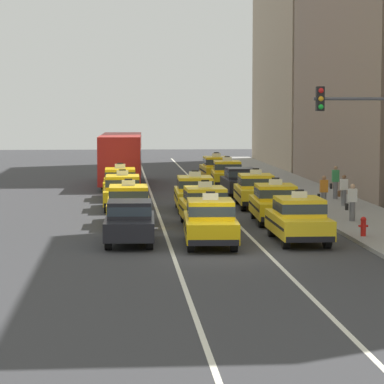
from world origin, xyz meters
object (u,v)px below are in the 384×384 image
object	(u,v)px
taxi_center_second	(205,206)
pedestrian_far_corner	(335,182)
taxi_right_third	(255,190)
traffic_light_pole	(371,143)
pedestrian_mid_block	(344,190)
sedan_right_fourth	(240,181)
sedan_left_nearest	(130,221)
taxi_right_sixth	(216,168)
taxi_left_third	(123,191)
taxi_left_fourth	(120,183)
pedestrian_near_crosswalk	(352,202)
fire_hydrant	(363,225)
taxi_center_nearest	(210,221)
pedestrian_by_storefront	(324,193)
bus_left_fifth	(121,156)
taxi_center_third	(195,193)
taxi_right_fifth	(227,174)
taxi_right_second	(275,203)
taxi_left_second	(129,204)
taxi_right_nearest	(299,219)

from	to	relation	value
taxi_center_second	pedestrian_far_corner	xyz separation A→B (m)	(7.76, 9.86, 0.14)
pedestrian_far_corner	taxi_right_third	bearing A→B (deg)	-150.57
traffic_light_pole	pedestrian_mid_block	bearing A→B (deg)	79.30
sedan_right_fourth	pedestrian_far_corner	xyz separation A→B (m)	(4.56, -3.60, 0.17)
sedan_left_nearest	taxi_right_sixth	size ratio (longest dim) A/B	0.95
sedan_left_nearest	taxi_center_second	xyz separation A→B (m)	(3.14, 4.65, 0.03)
taxi_left_third	taxi_left_fourth	size ratio (longest dim) A/B	1.00
pedestrian_near_crosswalk	fire_hydrant	size ratio (longest dim) A/B	2.16
taxi_center_nearest	pedestrian_by_storefront	xyz separation A→B (m)	(6.27, 9.89, 0.09)
fire_hydrant	taxi_left_fourth	bearing A→B (deg)	118.59
pedestrian_near_crosswalk	fire_hydrant	distance (m)	4.70
taxi_center_nearest	pedestrian_by_storefront	world-z (taller)	taxi_center_nearest
bus_left_fifth	pedestrian_near_crosswalk	distance (m)	23.31
taxi_left_fourth	pedestrian_by_storefront	size ratio (longest dim) A/B	2.81
taxi_center_second	taxi_center_third	world-z (taller)	same
taxi_right_sixth	pedestrian_far_corner	size ratio (longest dim) A/B	2.65
bus_left_fifth	taxi_center_nearest	world-z (taller)	bus_left_fifth
taxi_left_third	traffic_light_pole	distance (m)	18.53
bus_left_fifth	taxi_right_sixth	distance (m)	6.88
sedan_right_fourth	pedestrian_far_corner	size ratio (longest dim) A/B	2.50
taxi_center_third	pedestrian_near_crosswalk	size ratio (longest dim) A/B	2.91
taxi_left_fourth	pedestrian_far_corner	bearing A→B (deg)	-12.12
bus_left_fifth	taxi_right_third	size ratio (longest dim) A/B	2.44
taxi_right_third	fire_hydrant	world-z (taller)	taxi_right_third
taxi_right_third	taxi_right_fifth	bearing A→B (deg)	90.43
sedan_left_nearest	pedestrian_mid_block	size ratio (longest dim) A/B	2.87
fire_hydrant	taxi_right_fifth	bearing A→B (deg)	96.08
taxi_left_third	taxi_right_second	bearing A→B (deg)	-42.27
taxi_right_fifth	bus_left_fifth	bearing A→B (deg)	158.00
sedan_left_nearest	pedestrian_mid_block	xyz separation A→B (m)	(10.52, 11.06, 0.06)
taxi_left_fourth	taxi_right_third	size ratio (longest dim) A/B	0.99
taxi_left_second	bus_left_fifth	size ratio (longest dim) A/B	0.41
taxi_center_second	taxi_right_sixth	world-z (taller)	same
taxi_left_fourth	taxi_right_fifth	bearing A→B (deg)	45.14
taxi_center_second	traffic_light_pole	xyz separation A→B (m)	(4.36, -9.60, 2.94)
taxi_center_third	taxi_right_fifth	xyz separation A→B (m)	(3.02, 12.86, 0.00)
pedestrian_near_crosswalk	pedestrian_by_storefront	bearing A→B (deg)	93.87
taxi_right_sixth	traffic_light_pole	xyz separation A→B (m)	(1.43, -33.59, 2.94)
taxi_right_nearest	taxi_right_fifth	world-z (taller)	same
taxi_center_third	traffic_light_pole	distance (m)	16.46
taxi_left_second	taxi_right_nearest	distance (m)	8.38
taxi_left_fourth	pedestrian_near_crosswalk	world-z (taller)	taxi_left_fourth
taxi_right_third	taxi_right_fifth	xyz separation A→B (m)	(-0.09, 11.61, 0.00)
taxi_right_sixth	taxi_left_third	bearing A→B (deg)	-110.34
taxi_right_fifth	pedestrian_near_crosswalk	distance (m)	18.83
sedan_right_fourth	taxi_right_fifth	distance (m)	5.42
taxi_left_fourth	taxi_center_nearest	xyz separation A→B (m)	(3.21, -17.58, 0.00)
taxi_left_third	traffic_light_pole	world-z (taller)	traffic_light_pole
taxi_right_third	taxi_right_fifth	world-z (taller)	same
pedestrian_far_corner	traffic_light_pole	bearing A→B (deg)	-99.93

